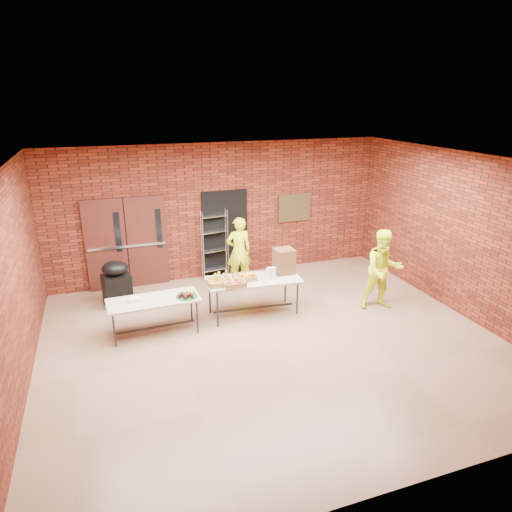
{
  "coord_description": "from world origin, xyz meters",
  "views": [
    {
      "loc": [
        -2.67,
        -6.72,
        4.22
      ],
      "look_at": [
        0.17,
        1.4,
        1.16
      ],
      "focal_mm": 32.0,
      "sensor_mm": 36.0,
      "label": 1
    }
  ],
  "objects_px": {
    "wire_rack": "(215,245)",
    "covered_grill": "(117,284)",
    "coffee_dispenser": "(284,261)",
    "table_left": "(154,302)",
    "table_right": "(253,282)",
    "volunteer_woman": "(239,251)",
    "volunteer_man": "(383,270)"
  },
  "relations": [
    {
      "from": "coffee_dispenser",
      "to": "table_left",
      "type": "bearing_deg",
      "value": -174.7
    },
    {
      "from": "table_right",
      "to": "volunteer_woman",
      "type": "relative_size",
      "value": 1.19
    },
    {
      "from": "volunteer_man",
      "to": "volunteer_woman",
      "type": "bearing_deg",
      "value": 149.95
    },
    {
      "from": "volunteer_woman",
      "to": "volunteer_man",
      "type": "bearing_deg",
      "value": 138.08
    },
    {
      "from": "table_left",
      "to": "volunteer_man",
      "type": "xyz_separation_m",
      "value": [
        4.57,
        -0.46,
        0.22
      ]
    },
    {
      "from": "table_right",
      "to": "volunteer_man",
      "type": "bearing_deg",
      "value": -8.02
    },
    {
      "from": "table_left",
      "to": "volunteer_man",
      "type": "bearing_deg",
      "value": -7.64
    },
    {
      "from": "wire_rack",
      "to": "covered_grill",
      "type": "height_order",
      "value": "wire_rack"
    },
    {
      "from": "coffee_dispenser",
      "to": "volunteer_man",
      "type": "bearing_deg",
      "value": -20.33
    },
    {
      "from": "volunteer_woman",
      "to": "volunteer_man",
      "type": "distance_m",
      "value": 3.26
    },
    {
      "from": "coffee_dispenser",
      "to": "covered_grill",
      "type": "distance_m",
      "value": 3.51
    },
    {
      "from": "volunteer_man",
      "to": "wire_rack",
      "type": "bearing_deg",
      "value": 148.69
    },
    {
      "from": "table_right",
      "to": "volunteer_man",
      "type": "height_order",
      "value": "volunteer_man"
    },
    {
      "from": "table_left",
      "to": "wire_rack",
      "type": "bearing_deg",
      "value": 50.58
    },
    {
      "from": "wire_rack",
      "to": "volunteer_man",
      "type": "height_order",
      "value": "wire_rack"
    },
    {
      "from": "coffee_dispenser",
      "to": "volunteer_man",
      "type": "xyz_separation_m",
      "value": [
        1.9,
        -0.7,
        -0.18
      ]
    },
    {
      "from": "table_left",
      "to": "coffee_dispenser",
      "type": "xyz_separation_m",
      "value": [
        2.67,
        0.25,
        0.39
      ]
    },
    {
      "from": "table_right",
      "to": "covered_grill",
      "type": "xyz_separation_m",
      "value": [
        -2.57,
        1.32,
        -0.21
      ]
    },
    {
      "from": "volunteer_man",
      "to": "table_right",
      "type": "bearing_deg",
      "value": 179.68
    },
    {
      "from": "table_right",
      "to": "volunteer_woman",
      "type": "distance_m",
      "value": 1.63
    },
    {
      "from": "wire_rack",
      "to": "table_right",
      "type": "relative_size",
      "value": 0.88
    },
    {
      "from": "coffee_dispenser",
      "to": "volunteer_woman",
      "type": "xyz_separation_m",
      "value": [
        -0.49,
        1.5,
        -0.22
      ]
    },
    {
      "from": "coffee_dispenser",
      "to": "table_right",
      "type": "bearing_deg",
      "value": -171.12
    },
    {
      "from": "covered_grill",
      "to": "coffee_dispenser",
      "type": "bearing_deg",
      "value": -31.28
    },
    {
      "from": "table_left",
      "to": "volunteer_woman",
      "type": "bearing_deg",
      "value": 36.88
    },
    {
      "from": "coffee_dispenser",
      "to": "volunteer_woman",
      "type": "distance_m",
      "value": 1.6
    },
    {
      "from": "covered_grill",
      "to": "volunteer_man",
      "type": "bearing_deg",
      "value": -31.27
    },
    {
      "from": "coffee_dispenser",
      "to": "covered_grill",
      "type": "relative_size",
      "value": 0.52
    },
    {
      "from": "volunteer_woman",
      "to": "table_right",
      "type": "bearing_deg",
      "value": 83.76
    },
    {
      "from": "table_left",
      "to": "volunteer_woman",
      "type": "xyz_separation_m",
      "value": [
        2.18,
        1.75,
        0.18
      ]
    },
    {
      "from": "wire_rack",
      "to": "volunteer_woman",
      "type": "xyz_separation_m",
      "value": [
        0.44,
        -0.52,
        -0.04
      ]
    },
    {
      "from": "covered_grill",
      "to": "volunteer_man",
      "type": "relative_size",
      "value": 0.59
    }
  ]
}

